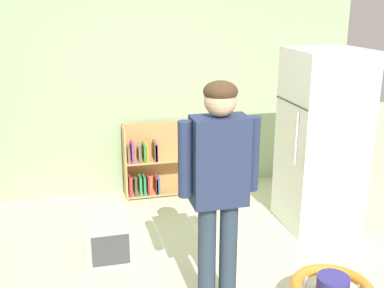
# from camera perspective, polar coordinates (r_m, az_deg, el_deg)

# --- Properties ---
(back_wall) EXTENTS (5.20, 0.06, 2.70)m
(back_wall) POSITION_cam_1_polar(r_m,az_deg,el_deg) (5.39, -6.54, 7.92)
(back_wall) COLOR #9FB88A
(back_wall) RESTS_ON ground
(refrigerator) EXTENTS (0.73, 0.68, 1.78)m
(refrigerator) POSITION_cam_1_polar(r_m,az_deg,el_deg) (4.77, 15.59, 0.46)
(refrigerator) COLOR white
(refrigerator) RESTS_ON ground
(bookshelf) EXTENTS (0.80, 0.28, 0.85)m
(bookshelf) POSITION_cam_1_polar(r_m,az_deg,el_deg) (5.48, -4.71, -2.52)
(bookshelf) COLOR tan
(bookshelf) RESTS_ON ground
(standing_person) EXTENTS (0.57, 0.23, 1.72)m
(standing_person) POSITION_cam_1_polar(r_m,az_deg,el_deg) (3.20, 3.31, -4.29)
(standing_person) COLOR #2C3B4C
(standing_person) RESTS_ON ground
(pet_carrier) EXTENTS (0.42, 0.55, 0.36)m
(pet_carrier) POSITION_cam_1_polar(r_m,az_deg,el_deg) (4.35, -10.19, -10.96)
(pet_carrier) COLOR beige
(pet_carrier) RESTS_ON ground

